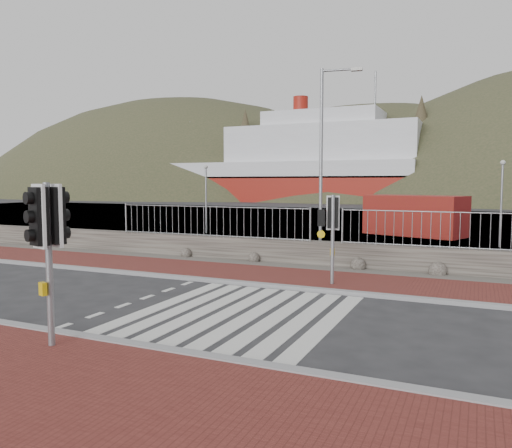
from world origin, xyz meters
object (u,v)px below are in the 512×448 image
at_px(ferry, 285,169).
at_px(traffic_signal_far, 332,220).
at_px(traffic_signal_near, 48,230).
at_px(shipping_container, 415,215).
at_px(streetlight, 324,155).

relative_size(ferry, traffic_signal_far, 18.46).
xyz_separation_m(traffic_signal_near, traffic_signal_far, (3.17, 7.56, -0.25)).
bearing_deg(shipping_container, traffic_signal_far, -71.18).
bearing_deg(ferry, shipping_container, -61.30).
bearing_deg(traffic_signal_far, ferry, -83.14).
xyz_separation_m(ferry, streetlight, (24.27, -59.78, -1.24)).
distance_m(ferry, traffic_signal_far, 69.07).
height_order(streetlight, shipping_container, streetlight).
xyz_separation_m(traffic_signal_near, shipping_container, (3.72, 23.53, -1.05)).
height_order(ferry, streetlight, ferry).
relative_size(traffic_signal_near, traffic_signal_far, 1.13).
height_order(ferry, traffic_signal_near, ferry).
bearing_deg(traffic_signal_near, streetlight, 99.94).
relative_size(traffic_signal_near, streetlight, 0.42).
bearing_deg(traffic_signal_near, ferry, 125.63).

